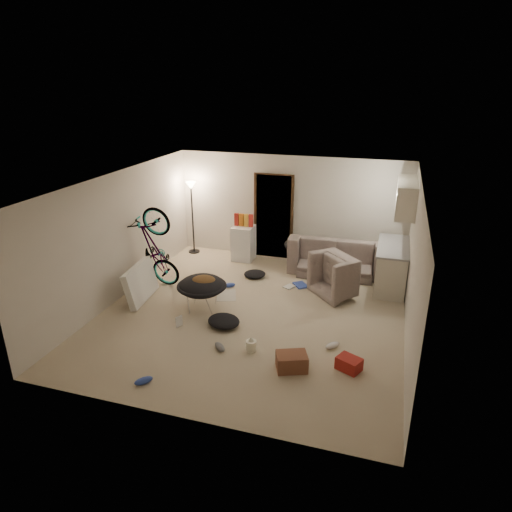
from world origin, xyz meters
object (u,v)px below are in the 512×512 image
(sofa, at_px, (337,259))
(juicer, at_px, (251,345))
(mini_fridge, at_px, (244,243))
(kitchen_counter, at_px, (391,267))
(armchair, at_px, (346,278))
(drink_case_b, at_px, (349,364))
(saucer_chair, at_px, (202,290))
(bicycle, at_px, (156,265))
(floor_lamp, at_px, (192,202))
(tv_box, at_px, (141,283))
(drink_case_a, at_px, (292,362))

(sofa, xyz_separation_m, juicer, (-0.87, -3.68, -0.21))
(mini_fridge, height_order, juicer, mini_fridge)
(kitchen_counter, distance_m, armchair, 1.06)
(armchair, bearing_deg, drink_case_b, 144.39)
(sofa, bearing_deg, saucer_chair, 47.06)
(drink_case_b, height_order, juicer, juicer)
(bicycle, relative_size, saucer_chair, 1.93)
(kitchen_counter, xyz_separation_m, saucer_chair, (-3.40, -2.13, -0.04))
(kitchen_counter, bearing_deg, juicer, -122.67)
(kitchen_counter, height_order, mini_fridge, kitchen_counter)
(drink_case_b, bearing_deg, sofa, 126.36)
(juicer, bearing_deg, bicycle, 146.25)
(saucer_chair, xyz_separation_m, drink_case_b, (2.91, -1.16, -0.30))
(floor_lamp, distance_m, juicer, 4.91)
(kitchen_counter, distance_m, drink_case_b, 3.34)
(armchair, xyz_separation_m, saucer_chair, (-2.52, -1.54, 0.08))
(floor_lamp, bearing_deg, juicer, -54.55)
(bicycle, height_order, mini_fridge, bicycle)
(mini_fridge, bearing_deg, tv_box, -115.53)
(floor_lamp, relative_size, kitchen_counter, 1.21)
(tv_box, distance_m, juicer, 2.90)
(tv_box, bearing_deg, floor_lamp, 86.37)
(floor_lamp, bearing_deg, mini_fridge, -4.19)
(bicycle, height_order, juicer, bicycle)
(kitchen_counter, distance_m, bicycle, 4.95)
(bicycle, bearing_deg, drink_case_a, -118.22)
(sofa, height_order, drink_case_a, sofa)
(bicycle, bearing_deg, floor_lamp, 5.97)
(floor_lamp, relative_size, drink_case_a, 3.94)
(sofa, height_order, juicer, sofa)
(tv_box, relative_size, drink_case_b, 3.11)
(drink_case_b, bearing_deg, juicer, -156.55)
(mini_fridge, bearing_deg, floor_lamp, 175.78)
(floor_lamp, bearing_deg, sofa, -3.15)
(tv_box, relative_size, drink_case_a, 2.37)
(sofa, relative_size, bicycle, 1.18)
(bicycle, xyz_separation_m, tv_box, (0.00, -0.65, -0.12))
(juicer, bearing_deg, saucer_chair, 140.33)
(floor_lamp, distance_m, drink_case_b, 5.98)
(armchair, bearing_deg, drink_case_a, 127.63)
(mini_fridge, height_order, drink_case_b, mini_fridge)
(armchair, xyz_separation_m, tv_box, (-3.85, -1.52, 0.04))
(armchair, relative_size, drink_case_a, 2.11)
(floor_lamp, relative_size, mini_fridge, 2.15)
(kitchen_counter, xyz_separation_m, drink_case_a, (-1.33, -3.53, -0.31))
(bicycle, distance_m, mini_fridge, 2.37)
(armchair, bearing_deg, sofa, -26.23)
(juicer, bearing_deg, kitchen_counter, 57.33)
(saucer_chair, bearing_deg, drink_case_a, -34.18)
(floor_lamp, bearing_deg, armchair, -17.30)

